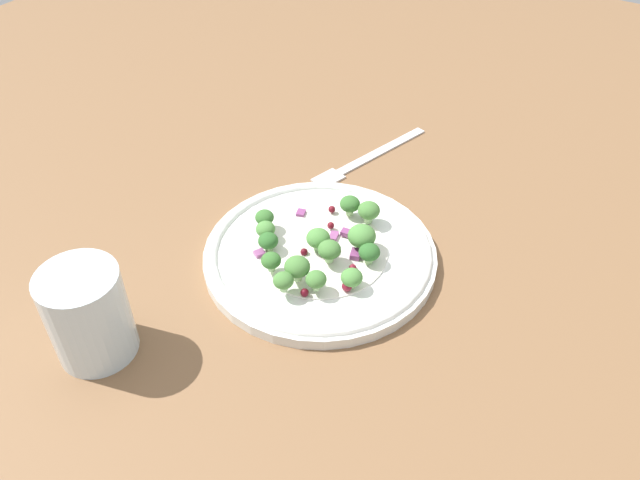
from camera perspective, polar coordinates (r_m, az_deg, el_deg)
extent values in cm
cube|color=brown|center=(66.69, 2.54, -2.77)|extent=(180.00, 180.00, 2.00)
cylinder|color=white|center=(66.01, 0.00, -1.37)|extent=(24.10, 24.10, 1.20)
torus|color=white|center=(65.61, 0.00, -0.98)|extent=(23.17, 23.17, 1.00)
cylinder|color=white|center=(65.54, 0.00, -0.92)|extent=(13.98, 13.98, 0.20)
cylinder|color=#ADD18E|center=(69.42, 2.67, 2.62)|extent=(0.83, 0.83, 0.83)
ellipsoid|color=#386B2D|center=(68.81, 2.70, 3.26)|extent=(2.21, 2.21, 1.65)
cylinder|color=#ADD18E|center=(61.52, -2.03, -3.16)|extent=(0.94, 0.94, 0.94)
ellipsoid|color=#477A38|center=(60.73, -2.06, -2.40)|extent=(2.51, 2.51, 1.89)
cylinder|color=#8EB77A|center=(65.22, -0.16, -0.56)|extent=(0.92, 0.92, 0.92)
ellipsoid|color=#4C843D|center=(64.49, -0.16, 0.17)|extent=(2.46, 2.46, 1.84)
cylinder|color=#9EC684|center=(60.70, -0.54, -4.06)|extent=(0.76, 0.76, 0.76)
ellipsoid|color=#477A38|center=(60.06, -0.54, -3.46)|extent=(2.01, 2.01, 1.51)
cylinder|color=#8EB77A|center=(65.29, 3.72, -0.49)|extent=(1.08, 1.08, 1.08)
ellipsoid|color=#4C843D|center=(64.43, 3.77, 0.37)|extent=(2.88, 2.88, 2.16)
cylinder|color=#9EC684|center=(68.63, 4.36, 1.97)|extent=(0.90, 0.90, 0.90)
ellipsoid|color=#477A38|center=(67.96, 4.40, 2.67)|extent=(2.39, 2.39, 1.79)
cylinder|color=#9EC684|center=(60.45, -3.27, -4.23)|extent=(0.74, 0.74, 0.74)
ellipsoid|color=#477A38|center=(59.81, -3.31, -3.64)|extent=(1.98, 1.98, 1.49)
cylinder|color=#8EB77A|center=(66.57, -4.86, 0.39)|extent=(0.76, 0.76, 0.76)
ellipsoid|color=#4C843D|center=(65.98, -4.91, 0.99)|extent=(2.03, 2.03, 1.52)
cylinder|color=#9EC684|center=(65.31, -4.62, -0.68)|extent=(0.78, 0.78, 0.78)
ellipsoid|color=#2D6028|center=(64.69, -4.67, -0.07)|extent=(2.07, 2.07, 1.55)
cylinder|color=#9EC684|center=(63.51, 0.84, -1.57)|extent=(0.87, 0.87, 0.87)
ellipsoid|color=#477A38|center=(62.81, 0.85, -0.87)|extent=(2.32, 2.32, 1.74)
cylinder|color=#9EC684|center=(62.66, -4.37, -2.43)|extent=(0.74, 0.74, 0.74)
ellipsoid|color=#386B2D|center=(62.04, -4.41, -1.84)|extent=(1.98, 1.98, 1.49)
cylinder|color=#9EC684|center=(64.14, 4.49, -1.62)|extent=(0.82, 0.82, 0.82)
ellipsoid|color=#2D6028|center=(63.48, 4.54, -0.98)|extent=(2.18, 2.18, 1.63)
cylinder|color=#9EC684|center=(67.61, -4.95, 1.46)|extent=(0.75, 0.75, 0.75)
ellipsoid|color=#386B2D|center=(67.04, -5.00, 2.04)|extent=(2.00, 2.00, 1.50)
cylinder|color=#8EB77A|center=(61.42, 2.83, -4.00)|extent=(0.80, 0.80, 0.80)
ellipsoid|color=#4C843D|center=(60.75, 2.86, -3.36)|extent=(2.13, 2.13, 1.59)
sphere|color=maroon|center=(69.68, 1.07, 2.77)|extent=(0.78, 0.78, 0.78)
sphere|color=maroon|center=(63.32, 2.95, -2.49)|extent=(0.74, 0.74, 0.74)
sphere|color=#4C0A14|center=(64.81, -1.44, -1.07)|extent=(0.76, 0.76, 0.76)
sphere|color=maroon|center=(67.47, 0.97, 1.31)|extent=(0.76, 0.76, 0.76)
sphere|color=#4C0A14|center=(60.40, -1.39, -4.74)|extent=(0.83, 0.83, 0.83)
sphere|color=maroon|center=(60.95, 2.43, -4.17)|extent=(1.00, 1.00, 1.00)
cube|color=#934C84|center=(66.75, 1.24, 0.34)|extent=(1.19, 1.52, 0.40)
cube|color=#934C84|center=(65.05, -5.45, -1.23)|extent=(1.25, 1.31, 0.56)
cube|color=#934C84|center=(64.34, 0.74, -1.15)|extent=(1.39, 1.39, 0.47)
cube|color=#843D75|center=(64.28, 3.03, -1.47)|extent=(1.33, 1.57, 0.57)
cube|color=#843D75|center=(69.82, -1.73, 2.46)|extent=(1.18, 1.31, 0.33)
cube|color=#843D75|center=(66.81, 2.37, 0.67)|extent=(1.16, 1.00, 0.50)
cube|color=silver|center=(82.66, 5.59, 8.06)|extent=(5.44, 14.72, 0.50)
cube|color=silver|center=(77.22, 0.74, 5.59)|extent=(3.33, 4.14, 0.50)
cylinder|color=silver|center=(58.49, -20.08, -6.29)|extent=(7.05, 7.05, 9.02)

